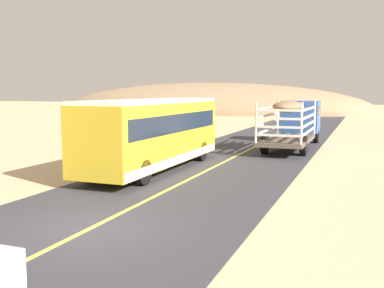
# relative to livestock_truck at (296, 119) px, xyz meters

# --- Properties ---
(ground_plane) EXTENTS (240.00, 240.00, 0.00)m
(ground_plane) POSITION_rel_livestock_truck_xyz_m (-2.35, -20.16, -1.79)
(ground_plane) COLOR #CCB284
(road_surface) EXTENTS (8.00, 120.00, 0.02)m
(road_surface) POSITION_rel_livestock_truck_xyz_m (-2.35, -20.16, -1.78)
(road_surface) COLOR #38383D
(road_surface) RESTS_ON ground
(road_centre_line) EXTENTS (0.16, 117.60, 0.00)m
(road_centre_line) POSITION_rel_livestock_truck_xyz_m (-2.35, -20.16, -1.77)
(road_centre_line) COLOR #D8CC4C
(road_centre_line) RESTS_ON road_surface
(livestock_truck) EXTENTS (2.53, 9.70, 3.02)m
(livestock_truck) POSITION_rel_livestock_truck_xyz_m (0.00, 0.00, 0.00)
(livestock_truck) COLOR #3359A5
(livestock_truck) RESTS_ON road_surface
(bus) EXTENTS (2.54, 10.00, 3.21)m
(bus) POSITION_rel_livestock_truck_xyz_m (-4.69, -11.58, -0.04)
(bus) COLOR gold
(bus) RESTS_ON road_surface
(distant_hill) EXTENTS (56.98, 23.53, 10.18)m
(distant_hill) POSITION_rel_livestock_truck_xyz_m (-21.75, 43.83, -1.79)
(distant_hill) COLOR #997C5A
(distant_hill) RESTS_ON ground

